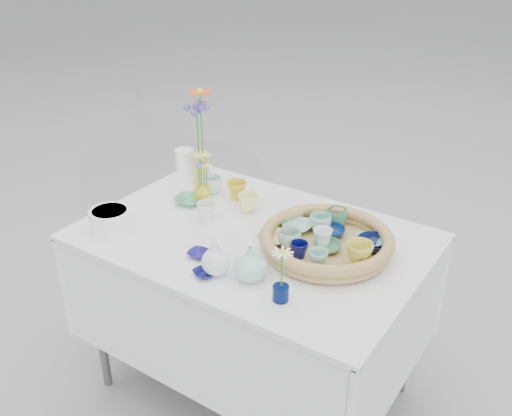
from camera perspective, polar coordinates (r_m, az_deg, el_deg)
The scene contains 34 objects.
ground at distance 2.61m, azimuth -0.26°, elevation -17.41°, with size 80.00×80.00×0.00m, color #A5A5A3.
display_table at distance 2.61m, azimuth -0.26°, elevation -17.41°, with size 1.26×0.86×0.77m, color silver, non-canonical shape.
wicker_tray at distance 2.03m, azimuth 7.05°, elevation -3.36°, with size 0.47×0.47×0.08m, color olive, non-canonical shape.
tray_ceramic_0 at distance 2.11m, azimuth 7.53°, elevation -2.37°, with size 0.10×0.10×0.03m, color navy.
tray_ceramic_1 at distance 2.05m, azimuth 11.76°, elevation -3.54°, with size 0.12×0.12×0.04m, color #0A1035.
tray_ceramic_2 at distance 1.94m, azimuth 10.28°, elevation -4.59°, with size 0.09×0.09×0.09m, color gold.
tray_ceramic_3 at distance 2.01m, azimuth 7.13°, elevation -3.85°, with size 0.10×0.10×0.03m, color #528761.
tray_ceramic_4 at distance 2.01m, azimuth 3.40°, elevation -3.14°, with size 0.08×0.08×0.07m, color #9CBCA6.
tray_ceramic_5 at distance 2.14m, azimuth 4.21°, elevation -1.83°, with size 0.11×0.11×0.03m, color #84C7B8.
tray_ceramic_6 at distance 2.13m, azimuth 6.44°, elevation -1.48°, with size 0.08×0.08×0.06m, color #9ADAC2.
tray_ceramic_7 at distance 2.03m, azimuth 6.67°, elevation -2.95°, with size 0.07×0.07×0.07m, color white.
tray_ceramic_8 at distance 2.08m, azimuth 11.22°, elevation -3.29°, with size 0.10×0.10×0.02m, color #75B6D7.
tray_ceramic_9 at distance 1.96m, azimuth 4.35°, elevation -4.21°, with size 0.06×0.06×0.06m, color #070844.
tray_ceramic_10 at distance 2.06m, azimuth 1.76°, elevation -3.00°, with size 0.11×0.11×0.03m, color #E9E28A.
tray_ceramic_11 at distance 1.91m, azimuth 6.22°, elevation -5.10°, with size 0.07×0.07×0.06m, color #81BBB2.
tray_ceramic_12 at distance 2.18m, azimuth 8.12°, elevation -0.87°, with size 0.08×0.08×0.06m, color #2F7253.
loose_ceramic_0 at distance 2.39m, azimuth -1.92°, elevation 1.80°, with size 0.08×0.08×0.08m, color gold.
loose_ceramic_1 at distance 2.29m, azimuth -0.81°, elevation 0.53°, with size 0.08×0.08×0.07m, color #F9F393.
loose_ceramic_2 at distance 2.38m, azimuth -6.72°, elevation 0.79°, with size 0.11×0.11×0.03m, color #4B9F69.
loose_ceramic_3 at distance 2.24m, azimuth -4.97°, elevation -0.30°, with size 0.08×0.08×0.07m, color silver.
loose_ceramic_4 at distance 2.01m, azimuth -5.74°, elevation -4.58°, with size 0.08×0.08×0.02m, color navy.
loose_ceramic_5 at distance 2.45m, azimuth -4.44°, elevation 2.36°, with size 0.09×0.09×0.07m, color silver.
loose_ceramic_6 at distance 1.91m, azimuth -5.09°, elevation -6.47°, with size 0.08×0.08×0.02m, color #0E1355.
fluted_bowl at distance 2.22m, azimuth -14.35°, elevation -1.16°, with size 0.16×0.16×0.08m, color white, non-canonical shape.
bud_vase_paleblue at distance 1.88m, azimuth -4.08°, elevation -4.75°, with size 0.09×0.09×0.15m, color silver, non-canonical shape.
bud_vase_seafoam at distance 1.86m, azimuth -0.59°, elevation -5.54°, with size 0.11×0.11×0.12m, color #98D4CC.
bud_vase_cobalt at distance 1.79m, azimuth 2.49°, elevation -8.50°, with size 0.05×0.05×0.05m, color #000E3B.
single_daisy at distance 1.74m, azimuth 2.61°, elevation -6.18°, with size 0.08×0.08×0.14m, color white, non-canonical shape.
tall_vase_yellow at distance 2.54m, azimuth -5.54°, elevation 4.02°, with size 0.07×0.07×0.14m, color #E4C747.
gerbera at distance 2.46m, azimuth -5.48°, elevation 8.41°, with size 0.11×0.11×0.29m, color #EB571B, non-canonical shape.
hydrangea at distance 2.49m, azimuth -5.86°, elevation 7.62°, with size 0.08×0.08×0.27m, color #4E4B95, non-canonical shape.
white_pitcher at distance 2.65m, azimuth -7.13°, elevation 4.65°, with size 0.12×0.09×0.12m, color white, non-canonical shape.
daisy_cup at distance 2.38m, azimuth -5.39°, elevation 1.45°, with size 0.07×0.07×0.07m, color gold.
daisy_posy at distance 2.32m, azimuth -5.46°, elevation 3.71°, with size 0.08×0.08×0.14m, color silver, non-canonical shape.
Camera 1 is at (1.04, -1.53, 1.84)m, focal length 40.00 mm.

